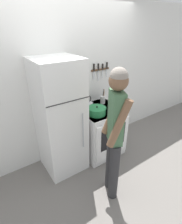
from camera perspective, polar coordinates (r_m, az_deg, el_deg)
name	(u,v)px	position (r m, az deg, el deg)	size (l,w,h in m)	color
ground_plane	(76,146)	(3.55, -4.91, -10.95)	(14.00, 14.00, 0.00)	slate
wall_back	(72,84)	(2.97, -6.18, 9.14)	(10.00, 0.06, 2.55)	silver
refrigerator	(60,119)	(2.67, -10.00, -2.21)	(0.62, 0.66, 1.79)	white
stove_range	(100,131)	(3.17, 2.94, -6.10)	(0.72, 0.74, 0.88)	white
dutch_oven_pot	(97,111)	(2.76, 1.92, 0.37)	(0.34, 0.30, 0.15)	#237A42
tea_kettle	(88,104)	(2.97, -1.07, 2.52)	(0.23, 0.18, 0.23)	silver
utensil_jar	(103,99)	(3.14, 3.88, 4.17)	(0.09, 0.09, 0.27)	silver
person	(115,131)	(2.13, 7.79, -6.31)	(0.39, 0.44, 1.79)	#2D2D30
wall_knife_strip	(100,69)	(3.17, 3.02, 13.82)	(0.38, 0.03, 0.32)	brown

